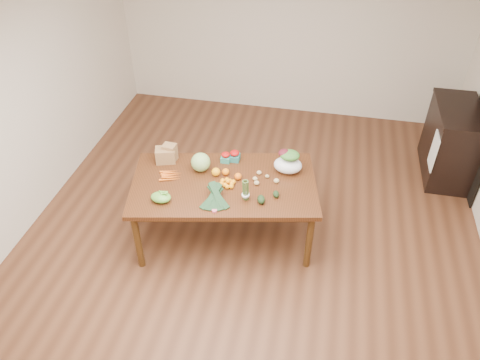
% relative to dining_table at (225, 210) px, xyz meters
% --- Properties ---
extents(floor, '(6.00, 6.00, 0.00)m').
position_rel_dining_table_xyz_m(floor, '(0.29, -0.07, -0.38)').
color(floor, brown).
rests_on(floor, ground).
extents(room_walls, '(5.02, 6.02, 2.70)m').
position_rel_dining_table_xyz_m(room_walls, '(0.29, -0.07, 0.97)').
color(room_walls, silver).
rests_on(room_walls, floor).
extents(dining_table, '(2.05, 1.40, 0.75)m').
position_rel_dining_table_xyz_m(dining_table, '(0.00, 0.00, 0.00)').
color(dining_table, '#4D2511').
rests_on(dining_table, floor).
extents(cabinet, '(0.52, 1.02, 0.94)m').
position_rel_dining_table_xyz_m(cabinet, '(2.51, 1.71, 0.10)').
color(cabinet, black).
rests_on(cabinet, floor).
extents(dish_towel, '(0.02, 0.28, 0.45)m').
position_rel_dining_table_xyz_m(dish_towel, '(2.25, 1.33, 0.18)').
color(dish_towel, white).
rests_on(dish_towel, cabinet).
extents(paper_bag, '(0.32, 0.28, 0.19)m').
position_rel_dining_table_xyz_m(paper_bag, '(-0.70, 0.23, 0.47)').
color(paper_bag, olive).
rests_on(paper_bag, dining_table).
extents(cabbage, '(0.20, 0.20, 0.20)m').
position_rel_dining_table_xyz_m(cabbage, '(-0.28, 0.16, 0.48)').
color(cabbage, '#90B367').
rests_on(cabbage, dining_table).
extents(strawberry_basket_a, '(0.11, 0.11, 0.09)m').
position_rel_dining_table_xyz_m(strawberry_basket_a, '(-0.07, 0.36, 0.42)').
color(strawberry_basket_a, red).
rests_on(strawberry_basket_a, dining_table).
extents(strawberry_basket_b, '(0.12, 0.12, 0.10)m').
position_rel_dining_table_xyz_m(strawberry_basket_b, '(0.03, 0.40, 0.42)').
color(strawberry_basket_b, '#B70D0C').
rests_on(strawberry_basket_b, dining_table).
extents(orange_a, '(0.09, 0.09, 0.09)m').
position_rel_dining_table_xyz_m(orange_a, '(-0.11, 0.10, 0.42)').
color(orange_a, '#FFA20F').
rests_on(orange_a, dining_table).
extents(orange_b, '(0.08, 0.08, 0.08)m').
position_rel_dining_table_xyz_m(orange_b, '(-0.01, 0.13, 0.41)').
color(orange_b, orange).
rests_on(orange_b, dining_table).
extents(orange_c, '(0.07, 0.07, 0.07)m').
position_rel_dining_table_xyz_m(orange_c, '(0.13, 0.08, 0.41)').
color(orange_c, orange).
rests_on(orange_c, dining_table).
extents(mandarin_cluster, '(0.21, 0.21, 0.08)m').
position_rel_dining_table_xyz_m(mandarin_cluster, '(0.05, -0.03, 0.41)').
color(mandarin_cluster, '#FF9C0F').
rests_on(mandarin_cluster, dining_table).
extents(carrots, '(0.25, 0.23, 0.03)m').
position_rel_dining_table_xyz_m(carrots, '(-0.57, -0.01, 0.39)').
color(carrots, '#E65213').
rests_on(carrots, dining_table).
extents(snap_pea_bag, '(0.20, 0.15, 0.09)m').
position_rel_dining_table_xyz_m(snap_pea_bag, '(-0.53, -0.40, 0.42)').
color(snap_pea_bag, '#70B13C').
rests_on(snap_pea_bag, dining_table).
extents(kale_bunch, '(0.39, 0.46, 0.16)m').
position_rel_dining_table_xyz_m(kale_bunch, '(-0.01, -0.35, 0.45)').
color(kale_bunch, '#152F1F').
rests_on(kale_bunch, dining_table).
extents(asparagus_bundle, '(0.10, 0.13, 0.26)m').
position_rel_dining_table_xyz_m(asparagus_bundle, '(0.27, -0.22, 0.50)').
color(asparagus_bundle, '#517636').
rests_on(asparagus_bundle, dining_table).
extents(potato_a, '(0.05, 0.05, 0.04)m').
position_rel_dining_table_xyz_m(potato_a, '(0.31, 0.10, 0.40)').
color(potato_a, tan).
rests_on(potato_a, dining_table).
extents(potato_b, '(0.06, 0.05, 0.05)m').
position_rel_dining_table_xyz_m(potato_b, '(0.33, 0.04, 0.40)').
color(potato_b, tan).
rests_on(potato_b, dining_table).
extents(potato_c, '(0.04, 0.04, 0.04)m').
position_rel_dining_table_xyz_m(potato_c, '(0.42, 0.17, 0.39)').
color(potato_c, tan).
rests_on(potato_c, dining_table).
extents(potato_d, '(0.05, 0.05, 0.04)m').
position_rel_dining_table_xyz_m(potato_d, '(0.33, 0.21, 0.40)').
color(potato_d, tan).
rests_on(potato_d, dining_table).
extents(potato_e, '(0.06, 0.05, 0.05)m').
position_rel_dining_table_xyz_m(potato_e, '(0.53, 0.11, 0.40)').
color(potato_e, tan).
rests_on(potato_e, dining_table).
extents(avocado_a, '(0.10, 0.13, 0.07)m').
position_rel_dining_table_xyz_m(avocado_a, '(0.42, -0.22, 0.41)').
color(avocado_a, black).
rests_on(avocado_a, dining_table).
extents(avocado_b, '(0.08, 0.10, 0.06)m').
position_rel_dining_table_xyz_m(avocado_b, '(0.55, -0.11, 0.40)').
color(avocado_b, black).
rests_on(avocado_b, dining_table).
extents(salad_bag, '(0.34, 0.28, 0.23)m').
position_rel_dining_table_xyz_m(salad_bag, '(0.61, 0.32, 0.49)').
color(salad_bag, white).
rests_on(salad_bag, dining_table).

